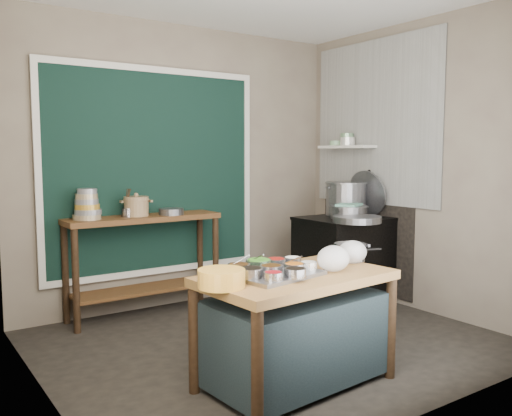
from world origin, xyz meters
TOP-DOWN VIEW (x-y plane):
  - floor at (0.00, 0.00)m, footprint 3.50×3.00m
  - back_wall at (0.00, 1.51)m, footprint 3.50×0.02m
  - left_wall at (-1.76, 0.00)m, footprint 0.02×3.00m
  - right_wall at (1.76, 0.00)m, footprint 0.02×3.00m
  - curtain_panel at (-0.35, 1.47)m, footprint 2.10×0.02m
  - curtain_frame at (-0.35, 1.46)m, footprint 2.22×0.03m
  - tile_panel at (1.74, 0.55)m, footprint 0.02×1.70m
  - soot_patch at (1.74, 0.65)m, footprint 0.01×1.30m
  - wall_shelf at (1.63, 0.85)m, footprint 0.22×0.70m
  - prep_table at (-0.35, -0.75)m, footprint 1.30×0.81m
  - back_counter at (-0.55, 1.28)m, footprint 1.45×0.40m
  - stove_block at (1.35, 0.55)m, footprint 0.90×0.68m
  - stove_top at (1.35, 0.55)m, footprint 0.92×0.69m
  - condiment_tray at (-0.51, -0.74)m, footprint 0.62×0.49m
  - condiment_bowls at (-0.53, -0.72)m, footprint 0.58×0.45m
  - yellow_basin at (-0.94, -0.78)m, footprint 0.33×0.33m
  - saucepan at (0.24, -0.64)m, footprint 0.30×0.30m
  - plastic_bag_a at (-0.10, -0.84)m, footprint 0.25×0.22m
  - plastic_bag_b at (0.19, -0.72)m, footprint 0.27×0.25m
  - bowl_stack at (-1.07, 1.28)m, footprint 0.24×0.24m
  - utensil_cup at (-0.70, 1.28)m, footprint 0.14×0.14m
  - ceramic_crock at (-0.61, 1.28)m, footprint 0.31×0.31m
  - wide_bowl at (-0.29, 1.21)m, footprint 0.26×0.26m
  - stock_pot at (1.46, 0.68)m, footprint 0.53×0.53m
  - pot_lid at (1.63, 0.53)m, footprint 0.14×0.49m
  - steamer at (1.30, 0.46)m, footprint 0.48×0.48m
  - green_cloth at (1.30, 0.46)m, footprint 0.33×0.30m
  - shallow_pan at (1.14, 0.19)m, footprint 0.53×0.53m
  - shelf_bowl_stack at (1.63, 0.85)m, footprint 0.16×0.16m
  - shelf_bowl_green at (1.63, 1.02)m, footprint 0.18×0.18m

SIDE VIEW (x-z plane):
  - floor at x=0.00m, z-range -0.02..0.00m
  - prep_table at x=-0.35m, z-range 0.00..0.75m
  - stove_block at x=1.35m, z-range 0.00..0.85m
  - back_counter at x=-0.55m, z-range 0.00..0.95m
  - soot_patch at x=1.74m, z-range 0.05..1.35m
  - condiment_tray at x=-0.51m, z-range 0.75..0.77m
  - yellow_basin at x=-0.94m, z-range 0.75..0.86m
  - condiment_bowls at x=-0.53m, z-range 0.77..0.84m
  - saucepan at x=0.24m, z-range 0.75..0.88m
  - plastic_bag_b at x=0.19m, z-range 0.75..0.91m
  - plastic_bag_a at x=-0.10m, z-range 0.75..0.92m
  - stove_top at x=1.35m, z-range 0.85..0.88m
  - shallow_pan at x=1.14m, z-range 0.88..0.94m
  - steamer at x=1.30m, z-range 0.88..1.01m
  - wide_bowl at x=-0.29m, z-range 0.95..1.01m
  - utensil_cup at x=-0.70m, z-range 0.95..1.03m
  - green_cloth at x=1.30m, z-range 1.01..1.03m
  - ceramic_crock at x=-0.61m, z-range 0.95..1.11m
  - stock_pot at x=1.46m, z-range 0.88..1.23m
  - bowl_stack at x=-1.07m, z-range 0.93..1.21m
  - pot_lid at x=1.63m, z-range 0.88..1.35m
  - curtain_panel at x=-0.35m, z-range 0.40..2.30m
  - curtain_frame at x=-0.35m, z-range 0.34..2.36m
  - back_wall at x=0.00m, z-range 0.00..2.80m
  - left_wall at x=-1.76m, z-range 0.00..2.80m
  - right_wall at x=1.76m, z-range 0.00..2.80m
  - wall_shelf at x=1.63m, z-range 1.59..1.61m
  - shelf_bowl_green at x=1.63m, z-range 1.61..1.67m
  - shelf_bowl_stack at x=1.63m, z-range 1.61..1.74m
  - tile_panel at x=1.74m, z-range 1.00..2.70m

